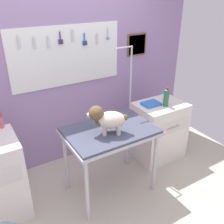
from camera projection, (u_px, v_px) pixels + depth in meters
ground at (115, 211)px, 2.92m from camera, size 4.40×4.00×0.04m
rear_wall_panel at (65, 82)px, 3.38m from camera, size 4.00×0.11×2.30m
grooming_table at (110, 135)px, 2.89m from camera, size 1.02×0.70×0.86m
grooming_arm at (129, 112)px, 3.42m from camera, size 0.30×0.11×1.66m
dog at (107, 119)px, 2.71m from camera, size 0.43×0.33×0.32m
cabinet_right at (159, 131)px, 3.68m from camera, size 0.68×0.54×0.85m
shampoo_bottle at (1, 121)px, 2.71m from camera, size 0.05×0.05×0.19m
soda_bottle at (166, 97)px, 3.39m from camera, size 0.07×0.07×0.26m
supply_tray at (151, 104)px, 3.46m from camera, size 0.24×0.18×0.04m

